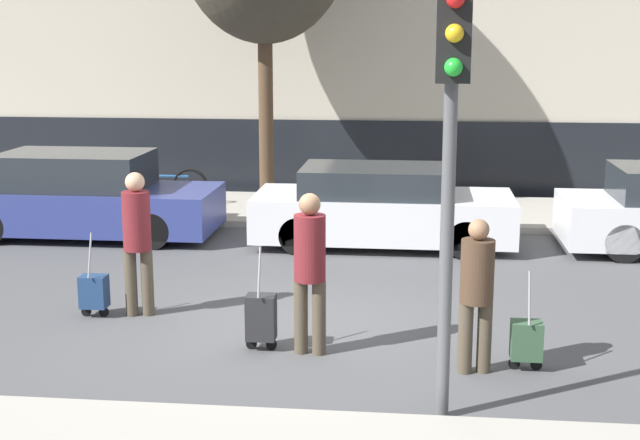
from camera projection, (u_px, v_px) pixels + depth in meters
name	position (u px, v px, depth m)	size (l,w,h in m)	color
ground_plane	(300.00, 330.00, 10.46)	(80.00, 80.00, 0.00)	#4C4C4F
sidewalk_far	(347.00, 210.00, 17.25)	(28.00, 3.00, 0.12)	#A39E93
parked_car_0	(84.00, 197.00, 15.22)	(4.46, 1.81, 1.44)	navy
parked_car_1	(381.00, 208.00, 14.59)	(4.22, 1.79, 1.30)	silver
pedestrian_left	(137.00, 235.00, 10.81)	(0.35, 0.34, 1.79)	#4C4233
trolley_left	(94.00, 292.00, 10.90)	(0.34, 0.29, 1.06)	navy
pedestrian_center	(310.00, 263.00, 9.50)	(0.35, 0.34, 1.77)	#4C4233
trolley_center	(261.00, 317.00, 9.74)	(0.34, 0.29, 1.16)	#262628
pedestrian_right	(477.00, 287.00, 8.98)	(0.34, 0.34, 1.61)	#4C4233
trolley_right	(526.00, 340.00, 9.17)	(0.34, 0.29, 1.06)	#335138
traffic_light	(451.00, 118.00, 7.43)	(0.28, 0.47, 3.81)	#515154
parked_bicycle	(164.00, 185.00, 17.51)	(1.77, 0.06, 0.96)	black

